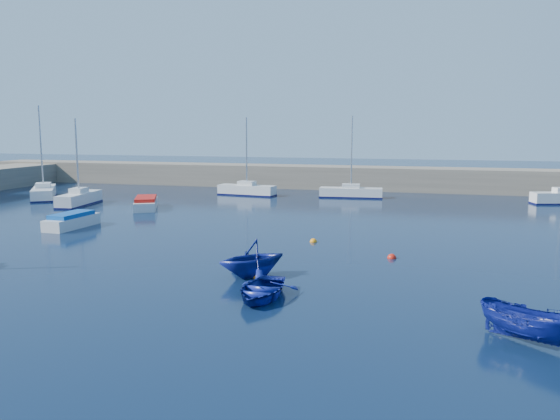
% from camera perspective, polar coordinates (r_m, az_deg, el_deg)
% --- Properties ---
extents(ground, '(220.00, 220.00, 0.00)m').
position_cam_1_polar(ground, '(20.06, -8.34, -12.05)').
color(ground, '#0C1C35').
rests_on(ground, ground).
extents(back_wall, '(96.00, 4.50, 2.60)m').
position_cam_1_polar(back_wall, '(63.90, 8.19, 3.34)').
color(back_wall, '#796D5C').
rests_on(back_wall, ground).
extents(sailboat_3, '(2.36, 6.03, 7.88)m').
position_cam_1_polar(sailboat_3, '(53.36, -20.24, 1.15)').
color(sailboat_3, silver).
rests_on(sailboat_3, ground).
extents(sailboat_4, '(5.63, 6.93, 9.23)m').
position_cam_1_polar(sailboat_4, '(59.92, -23.45, 1.72)').
color(sailboat_4, silver).
rests_on(sailboat_4, ground).
extents(sailboat_5, '(6.29, 2.45, 8.11)m').
position_cam_1_polar(sailboat_5, '(57.63, -3.48, 2.14)').
color(sailboat_5, silver).
rests_on(sailboat_5, ground).
extents(sailboat_6, '(6.43, 2.31, 8.24)m').
position_cam_1_polar(sailboat_6, '(56.07, 7.41, 1.86)').
color(sailboat_6, silver).
rests_on(sailboat_6, ground).
extents(motorboat_1, '(1.80, 4.51, 1.09)m').
position_cam_1_polar(motorboat_1, '(41.48, -20.92, -1.04)').
color(motorboat_1, silver).
rests_on(motorboat_1, ground).
extents(motorboat_2, '(3.77, 5.36, 1.05)m').
position_cam_1_polar(motorboat_2, '(49.34, -13.84, 0.71)').
color(motorboat_2, silver).
rests_on(motorboat_2, ground).
extents(dinghy_center, '(2.67, 3.68, 0.75)m').
position_cam_1_polar(dinghy_center, '(22.92, -1.98, -8.31)').
color(dinghy_center, navy).
rests_on(dinghy_center, ground).
extents(dinghy_left, '(4.46, 4.47, 1.79)m').
position_cam_1_polar(dinghy_left, '(26.08, -2.94, -5.05)').
color(dinghy_left, navy).
rests_on(dinghy_left, ground).
extents(dinghy_right, '(3.52, 2.86, 1.30)m').
position_cam_1_polar(dinghy_right, '(20.07, 24.54, -10.78)').
color(dinghy_right, navy).
rests_on(dinghy_right, ground).
extents(buoy_0, '(0.41, 0.41, 0.41)m').
position_cam_1_polar(buoy_0, '(26.09, -2.45, -7.07)').
color(buoy_0, orange).
rests_on(buoy_0, ground).
extents(buoy_1, '(0.50, 0.50, 0.50)m').
position_cam_1_polar(buoy_1, '(30.45, 11.61, -4.96)').
color(buoy_1, red).
rests_on(buoy_1, ground).
extents(buoy_3, '(0.45, 0.45, 0.45)m').
position_cam_1_polar(buoy_3, '(34.07, 3.51, -3.35)').
color(buoy_3, orange).
rests_on(buoy_3, ground).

